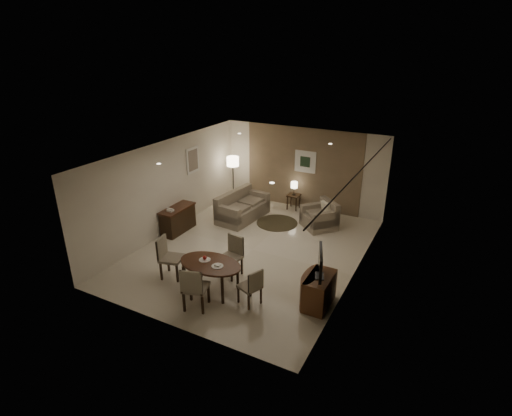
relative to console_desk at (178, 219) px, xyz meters
The scene contains 31 objects.
room_shell 2.70m from the console_desk, ahead, with size 5.50×7.00×2.70m.
taupe_accent 4.39m from the console_desk, 54.45° to the left, with size 3.96×0.03×2.70m, color #7E674E.
curtain_wall 5.26m from the console_desk, ahead, with size 0.08×6.70×2.58m, color beige, non-canonical shape.
curtain_rod 5.64m from the console_desk, ahead, with size 0.03×0.03×6.80m, color black.
art_back_frame 4.49m from the console_desk, 53.18° to the left, with size 0.72×0.03×0.72m, color silver.
art_back_canvas 4.48m from the console_desk, 53.06° to the left, with size 0.34×0.01×0.34m, color black.
art_left_frame 1.92m from the console_desk, 100.85° to the left, with size 0.03×0.60×0.80m, color silver.
art_left_canvas 1.91m from the console_desk, 100.16° to the left, with size 0.01×0.46×0.64m, color gray.
downlight_nl 3.12m from the console_desk, 58.80° to the right, with size 0.10×0.10×0.01m, color white.
downlight_nr 4.87m from the console_desk, 24.83° to the right, with size 0.10×0.10×0.01m, color white.
downlight_fl 3.12m from the console_desk, 58.80° to the left, with size 0.10×0.10×0.01m, color white.
downlight_fr 4.87m from the console_desk, 24.83° to the left, with size 0.10×0.10×0.01m, color white.
console_desk is the anchor object (origin of this frame).
telephone 0.52m from the console_desk, 90.00° to the right, with size 0.20×0.14×0.09m, color white, non-canonical shape.
tv_cabinet 5.11m from the console_desk, 17.05° to the right, with size 0.48×0.90×0.70m, color brown, non-canonical shape.
flat_tv 5.14m from the console_desk, 17.12° to the right, with size 0.06×0.88×0.60m, color black, non-canonical shape.
dining_table 3.30m from the console_desk, 39.30° to the right, with size 1.47×0.92×0.69m, color #462216, non-canonical shape.
chair_near 3.83m from the console_desk, 46.43° to the right, with size 0.49×0.49×1.01m, color gray, non-canonical shape.
chair_far 2.96m from the console_desk, 27.51° to the right, with size 0.47×0.47×0.97m, color gray, non-canonical shape.
chair_left 2.51m from the console_desk, 55.07° to the right, with size 0.49×0.49×1.01m, color gray, non-canonical shape.
chair_right 4.15m from the console_desk, 30.86° to the right, with size 0.41×0.41×0.86m, color gray, non-canonical shape.
plate_a 3.14m from the console_desk, 40.68° to the right, with size 0.26×0.26×0.02m, color white.
plate_b 3.51m from the console_desk, 37.66° to the right, with size 0.26×0.26×0.02m, color white.
fruit_apple 3.15m from the console_desk, 40.68° to the right, with size 0.09×0.09×0.09m, color #9F1612.
napkin 3.52m from the console_desk, 37.66° to the right, with size 0.12×0.08×0.03m, color white.
round_rug 3.03m from the console_desk, 38.62° to the left, with size 1.27×1.27×0.01m, color #433C25.
sofa 2.10m from the console_desk, 54.13° to the left, with size 0.91×1.82×0.86m, color gray, non-canonical shape.
armchair 4.21m from the console_desk, 31.27° to the left, with size 0.92×0.87×0.82m, color gray, non-canonical shape.
side_table 3.95m from the console_desk, 53.52° to the left, with size 0.39×0.39×0.50m, color black, non-canonical shape.
table_lamp 3.97m from the console_desk, 53.52° to the left, with size 0.22×0.22×0.50m, color #FFEAC1, non-canonical shape.
floor_lamp 2.84m from the console_desk, 85.14° to the left, with size 0.41×0.41×1.62m, color #FFE5B7, non-canonical shape.
Camera 1 is at (4.51, -8.39, 5.20)m, focal length 28.00 mm.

